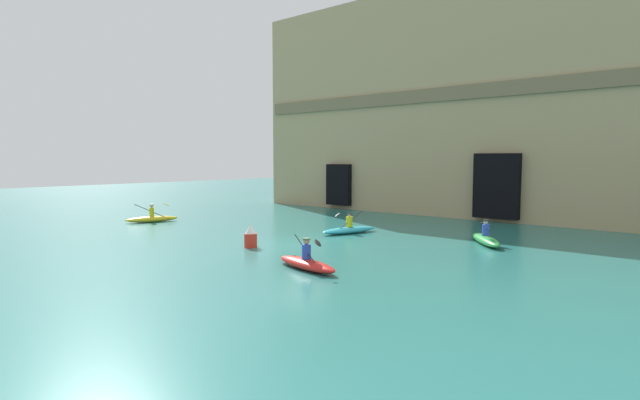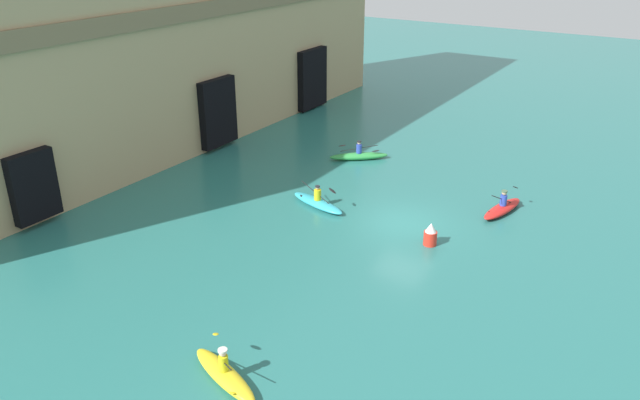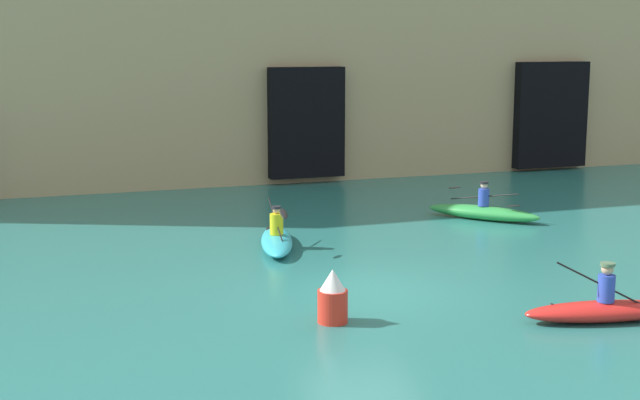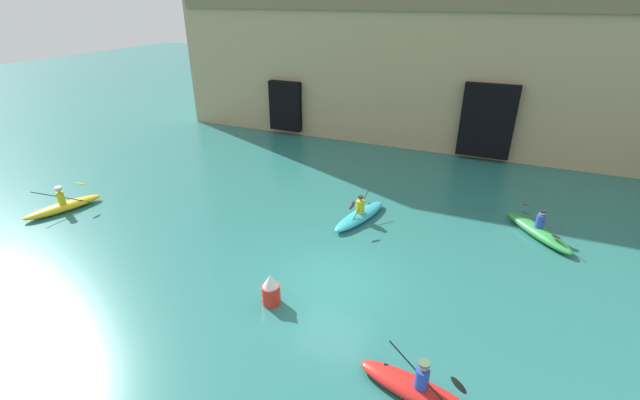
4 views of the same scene
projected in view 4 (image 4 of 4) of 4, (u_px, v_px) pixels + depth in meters
ground_plane at (333, 280)px, 14.34m from camera, size 120.00×120.00×0.00m
cliff_bluff at (495, 8)px, 24.94m from camera, size 39.20×8.15×15.88m
kayak_red at (420, 391)px, 10.06m from camera, size 3.28×1.38×1.21m
kayak_yellow at (63, 206)px, 18.83m from camera, size 1.70×3.26×1.21m
kayak_green at (538, 231)px, 16.85m from camera, size 2.77×3.14×1.15m
kayak_cyan at (360, 215)px, 18.09m from camera, size 1.68×3.48×1.18m
marker_buoy at (271, 290)px, 13.08m from camera, size 0.58×0.58×1.04m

